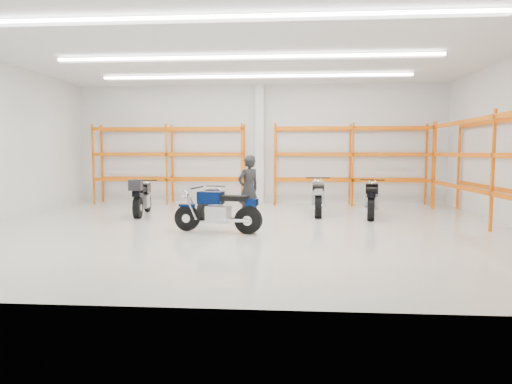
# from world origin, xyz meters

# --- Properties ---
(ground) EXTENTS (14.00, 14.00, 0.00)m
(ground) POSITION_xyz_m (0.00, 0.00, 0.00)
(ground) COLOR beige
(ground) RESTS_ON ground
(room_shell) EXTENTS (14.02, 12.02, 4.51)m
(room_shell) POSITION_xyz_m (0.00, 0.03, 3.28)
(room_shell) COLOR white
(room_shell) RESTS_ON ground
(motorcycle_main) EXTENTS (2.23, 0.86, 1.10)m
(motorcycle_main) POSITION_xyz_m (-0.51, -0.61, 0.52)
(motorcycle_main) COLOR black
(motorcycle_main) RESTS_ON ground
(motorcycle_back_a) EXTENTS (0.74, 2.27, 1.16)m
(motorcycle_back_a) POSITION_xyz_m (-3.39, 2.09, 0.56)
(motorcycle_back_a) COLOR black
(motorcycle_back_a) RESTS_ON ground
(motorcycle_back_b) EXTENTS (0.70, 1.86, 0.92)m
(motorcycle_back_b) POSITION_xyz_m (-1.24, 1.92, 0.43)
(motorcycle_back_b) COLOR black
(motorcycle_back_b) RESTS_ON ground
(motorcycle_back_c) EXTENTS (0.77, 2.32, 1.14)m
(motorcycle_back_c) POSITION_xyz_m (2.03, 2.74, 0.53)
(motorcycle_back_c) COLOR black
(motorcycle_back_c) RESTS_ON ground
(motorcycle_back_d) EXTENTS (0.85, 2.24, 1.11)m
(motorcycle_back_d) POSITION_xyz_m (3.59, 2.29, 0.52)
(motorcycle_back_d) COLOR black
(motorcycle_back_d) RESTS_ON ground
(standing_man) EXTENTS (0.81, 0.79, 1.87)m
(standing_man) POSITION_xyz_m (0.02, 0.92, 0.93)
(standing_man) COLOR black
(standing_man) RESTS_ON ground
(structural_column) EXTENTS (0.32, 0.32, 4.50)m
(structural_column) POSITION_xyz_m (0.00, 5.82, 2.25)
(structural_column) COLOR white
(structural_column) RESTS_ON ground
(pallet_racking_back_left) EXTENTS (5.67, 0.87, 3.00)m
(pallet_racking_back_left) POSITION_xyz_m (-3.40, 5.48, 1.79)
(pallet_racking_back_left) COLOR #D85107
(pallet_racking_back_left) RESTS_ON ground
(pallet_racking_back_right) EXTENTS (5.67, 0.87, 3.00)m
(pallet_racking_back_right) POSITION_xyz_m (3.40, 5.48, 1.79)
(pallet_racking_back_right) COLOR #D85107
(pallet_racking_back_right) RESTS_ON ground
(pallet_racking_side) EXTENTS (0.87, 9.07, 3.00)m
(pallet_racking_side) POSITION_xyz_m (6.48, 0.00, 1.81)
(pallet_racking_side) COLOR #D85107
(pallet_racking_side) RESTS_ON ground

